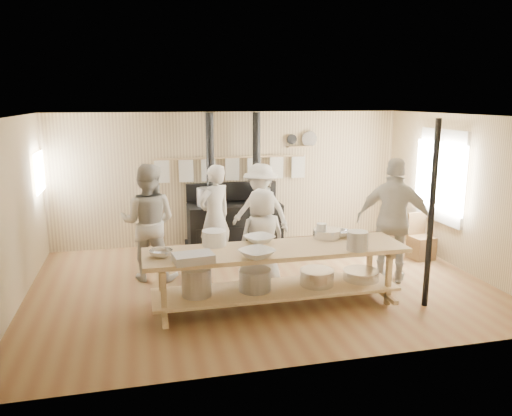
# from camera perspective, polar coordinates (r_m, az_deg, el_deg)

# --- Properties ---
(ground) EXTENTS (7.00, 7.00, 0.00)m
(ground) POSITION_cam_1_polar(r_m,az_deg,el_deg) (7.94, 0.51, -8.64)
(ground) COLOR brown
(ground) RESTS_ON ground
(room_shell) EXTENTS (7.00, 7.00, 7.00)m
(room_shell) POSITION_cam_1_polar(r_m,az_deg,el_deg) (7.51, 0.53, 3.01)
(room_shell) COLOR tan
(room_shell) RESTS_ON ground
(window_right) EXTENTS (0.09, 1.50, 1.65)m
(window_right) POSITION_cam_1_polar(r_m,az_deg,el_deg) (9.49, 20.42, 3.45)
(window_right) COLOR beige
(window_right) RESTS_ON ground
(left_opening) EXTENTS (0.00, 0.90, 0.90)m
(left_opening) POSITION_cam_1_polar(r_m,az_deg,el_deg) (9.42, -23.50, 3.75)
(left_opening) COLOR white
(left_opening) RESTS_ON ground
(stove) EXTENTS (1.90, 0.75, 2.60)m
(stove) POSITION_cam_1_polar(r_m,az_deg,el_deg) (9.76, -2.51, -1.42)
(stove) COLOR black
(stove) RESTS_ON ground
(towel_rail) EXTENTS (3.00, 0.04, 0.47)m
(towel_rail) POSITION_cam_1_polar(r_m,az_deg,el_deg) (9.84, -2.84, 4.84)
(towel_rail) COLOR tan
(towel_rail) RESTS_ON ground
(back_wall_shelf) EXTENTS (0.63, 0.14, 0.32)m
(back_wall_shelf) POSITION_cam_1_polar(r_m,az_deg,el_deg) (10.19, 5.28, 7.59)
(back_wall_shelf) COLOR tan
(back_wall_shelf) RESTS_ON ground
(prep_table) EXTENTS (3.60, 0.90, 0.85)m
(prep_table) POSITION_cam_1_polar(r_m,az_deg,el_deg) (6.94, 2.24, -7.22)
(prep_table) COLOR tan
(prep_table) RESTS_ON ground
(support_post) EXTENTS (0.08, 0.08, 2.60)m
(support_post) POSITION_cam_1_polar(r_m,az_deg,el_deg) (7.15, 19.40, -0.82)
(support_post) COLOR black
(support_post) RESTS_ON ground
(cook_far_left) EXTENTS (0.77, 0.69, 1.77)m
(cook_far_left) POSITION_cam_1_polar(r_m,az_deg,el_deg) (8.52, -4.73, -0.96)
(cook_far_left) COLOR #B9B1A4
(cook_far_left) RESTS_ON ground
(cook_left) EXTENTS (1.07, 0.94, 1.87)m
(cook_left) POSITION_cam_1_polar(r_m,az_deg,el_deg) (8.08, -12.19, -1.61)
(cook_left) COLOR #B9B1A4
(cook_left) RESTS_ON ground
(cook_center) EXTENTS (0.83, 0.62, 1.54)m
(cook_center) POSITION_cam_1_polar(r_m,az_deg,el_deg) (7.60, 0.70, -3.48)
(cook_center) COLOR #B9B1A4
(cook_center) RESTS_ON ground
(cook_right) EXTENTS (1.23, 1.03, 1.97)m
(cook_right) POSITION_cam_1_polar(r_m,az_deg,el_deg) (8.07, 15.51, -1.41)
(cook_right) COLOR #B9B1A4
(cook_right) RESTS_ON ground
(cook_by_window) EXTENTS (1.26, 1.21, 1.72)m
(cook_by_window) POSITION_cam_1_polar(r_m,az_deg,el_deg) (9.03, 0.53, -0.33)
(cook_by_window) COLOR #B9B1A4
(cook_by_window) RESTS_ON ground
(chair) EXTENTS (0.43, 0.43, 0.82)m
(chair) POSITION_cam_1_polar(r_m,az_deg,el_deg) (9.56, 18.32, -4.06)
(chair) COLOR brown
(chair) RESTS_ON ground
(bowl_white_a) EXTENTS (0.53, 0.53, 0.10)m
(bowl_white_a) POSITION_cam_1_polar(r_m,az_deg,el_deg) (7.09, 0.39, -3.56)
(bowl_white_a) COLOR white
(bowl_white_a) RESTS_ON prep_table
(bowl_steel_a) EXTENTS (0.40, 0.40, 0.09)m
(bowl_steel_a) POSITION_cam_1_polar(r_m,az_deg,el_deg) (6.56, -10.79, -5.12)
(bowl_steel_a) COLOR silver
(bowl_steel_a) RESTS_ON prep_table
(bowl_white_b) EXTENTS (0.58, 0.58, 0.11)m
(bowl_white_b) POSITION_cam_1_polar(r_m,az_deg,el_deg) (6.43, 0.09, -5.21)
(bowl_white_b) COLOR white
(bowl_white_b) RESTS_ON prep_table
(bowl_steel_b) EXTENTS (0.37, 0.37, 0.10)m
(bowl_steel_b) POSITION_cam_1_polar(r_m,az_deg,el_deg) (7.47, 9.66, -2.92)
(bowl_steel_b) COLOR silver
(bowl_steel_b) RESTS_ON prep_table
(roasting_pan) EXTENTS (0.53, 0.39, 0.11)m
(roasting_pan) POSITION_cam_1_polar(r_m,az_deg,el_deg) (6.30, -7.17, -5.68)
(roasting_pan) COLOR #B2B2B7
(roasting_pan) RESTS_ON prep_table
(mixing_bowl_large) EXTENTS (0.54, 0.54, 0.13)m
(mixing_bowl_large) POSITION_cam_1_polar(r_m,az_deg,el_deg) (7.39, 8.12, -2.90)
(mixing_bowl_large) COLOR silver
(mixing_bowl_large) RESTS_ON prep_table
(bucket_galv) EXTENTS (0.36, 0.36, 0.26)m
(bucket_galv) POSITION_cam_1_polar(r_m,az_deg,el_deg) (6.85, 11.51, -3.69)
(bucket_galv) COLOR gray
(bucket_galv) RESTS_ON prep_table
(deep_bowl_enamel) EXTENTS (0.37, 0.37, 0.21)m
(deep_bowl_enamel) POSITION_cam_1_polar(r_m,az_deg,el_deg) (6.95, -4.79, -3.44)
(deep_bowl_enamel) COLOR white
(deep_bowl_enamel) RESTS_ON prep_table
(pitcher) EXTENTS (0.17, 0.17, 0.23)m
(pitcher) POSITION_cam_1_polar(r_m,az_deg,el_deg) (7.31, 7.50, -2.64)
(pitcher) COLOR white
(pitcher) RESTS_ON prep_table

